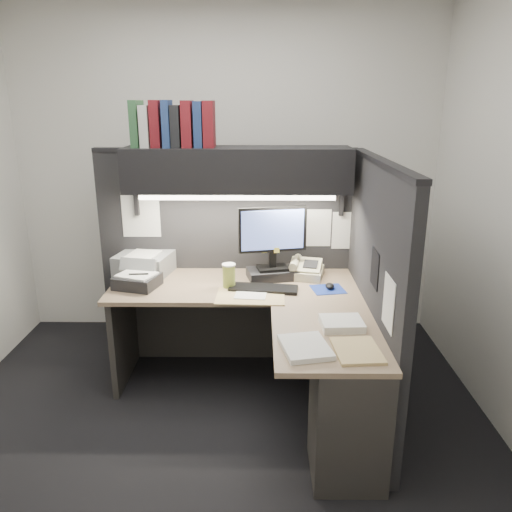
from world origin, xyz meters
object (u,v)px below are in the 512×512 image
desk (284,361)px  keyboard (263,288)px  telephone (305,270)px  notebook_stack (137,281)px  printer (144,264)px  monitor (273,251)px  coffee_cup (229,277)px  overhead_shelf (238,169)px

desk → keyboard: 0.55m
telephone → notebook_stack: bearing=-156.0°
notebook_stack → printer: bearing=92.7°
monitor → keyboard: size_ratio=1.13×
telephone → coffee_cup: size_ratio=1.59×
desk → coffee_cup: size_ratio=10.59×
keyboard → printer: size_ratio=1.22×
overhead_shelf → coffee_cup: size_ratio=9.66×
monitor → telephone: monitor is taller
coffee_cup → overhead_shelf: bearing=78.1°
monitor → telephone: size_ratio=2.04×
monitor → coffee_cup: bearing=-159.0°
overhead_shelf → printer: (-0.70, 0.03, -0.69)m
overhead_shelf → monitor: size_ratio=2.97×
desk → overhead_shelf: bearing=111.8°
monitor → notebook_stack: bearing=179.3°
desk → telephone: (0.18, 0.72, 0.34)m
desk → overhead_shelf: 1.33m
telephone → monitor: bearing=-158.0°
telephone → printer: (-1.18, 0.06, 0.03)m
overhead_shelf → keyboard: bearing=-59.4°
keyboard → telephone: bearing=49.2°
desk → coffee_cup: coffee_cup is taller
overhead_shelf → monitor: overhead_shelf is taller
notebook_stack → coffee_cup: bearing=-0.8°
desk → keyboard: size_ratio=3.70×
monitor → printer: size_ratio=1.39×
monitor → telephone: bearing=-3.1°
telephone → keyboard: bearing=-125.1°
desk → overhead_shelf: (-0.30, 0.75, 1.06)m
overhead_shelf → telephone: (0.48, -0.03, -0.72)m
monitor → printer: (-0.94, 0.10, -0.13)m
desk → monitor: bearing=94.8°
notebook_stack → monitor: bearing=11.3°
keyboard → printer: printer is taller
printer → overhead_shelf: bearing=9.1°
telephone → printer: printer is taller
keyboard → overhead_shelf: bearing=128.0°
keyboard → telephone: (0.31, 0.27, 0.04)m
telephone → coffee_cup: bearing=-143.6°
printer → coffee_cup: bearing=-12.9°
overhead_shelf → telephone: size_ratio=6.07×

